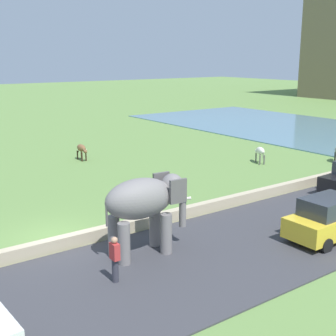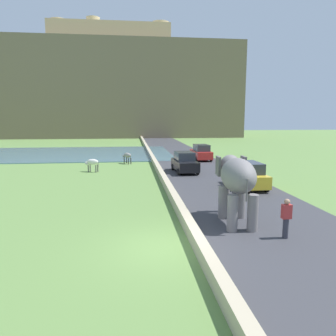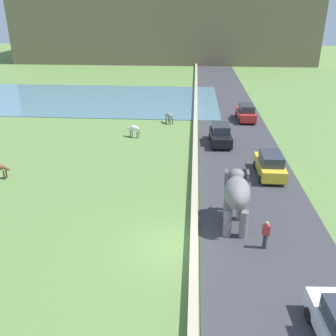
{
  "view_description": "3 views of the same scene",
  "coord_description": "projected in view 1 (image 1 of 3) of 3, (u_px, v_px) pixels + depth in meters",
  "views": [
    {
      "loc": [
        16.88,
        -6.46,
        7.26
      ],
      "look_at": [
        -1.41,
        6.78,
        1.74
      ],
      "focal_mm": 48.87,
      "sensor_mm": 36.0,
      "label": 1
    },
    {
      "loc": [
        -1.13,
        -10.87,
        4.68
      ],
      "look_at": [
        1.0,
        7.28,
        1.78
      ],
      "focal_mm": 33.55,
      "sensor_mm": 36.0,
      "label": 2
    },
    {
      "loc": [
        1.0,
        -15.46,
        11.28
      ],
      "look_at": [
        -0.65,
        7.3,
        1.19
      ],
      "focal_mm": 39.01,
      "sensor_mm": 36.0,
      "label": 3
    }
  ],
  "objects": [
    {
      "name": "ground_plane",
      "position": [
        54.0,
        239.0,
        18.69
      ],
      "size": [
        220.0,
        220.0,
        0.0
      ],
      "primitive_type": "plane",
      "color": "#608442"
    },
    {
      "name": "lake",
      "position": [
        291.0,
        127.0,
        47.82
      ],
      "size": [
        36.0,
        18.0,
        0.08
      ],
      "primitive_type": "cube",
      "color": "slate",
      "rests_on": "ground"
    },
    {
      "name": "elephant",
      "position": [
        145.0,
        203.0,
        16.76
      ],
      "size": [
        1.58,
        3.51,
        2.99
      ],
      "color": "slate",
      "rests_on": "ground"
    },
    {
      "name": "person_beside_elephant",
      "position": [
        115.0,
        259.0,
        14.83
      ],
      "size": [
        0.36,
        0.22,
        1.63
      ],
      "color": "#33333D",
      "rests_on": "ground"
    },
    {
      "name": "car_yellow",
      "position": [
        329.0,
        218.0,
        18.46
      ],
      "size": [
        1.81,
        4.01,
        1.8
      ],
      "color": "gold",
      "rests_on": "ground"
    },
    {
      "name": "cow_brown",
      "position": [
        82.0,
        149.0,
        32.62
      ],
      "size": [
        1.39,
        0.46,
        1.15
      ],
      "color": "brown",
      "rests_on": "ground"
    },
    {
      "name": "cow_white",
      "position": [
        260.0,
        151.0,
        31.74
      ],
      "size": [
        1.39,
        0.91,
        1.15
      ],
      "color": "silver",
      "rests_on": "ground"
    }
  ]
}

